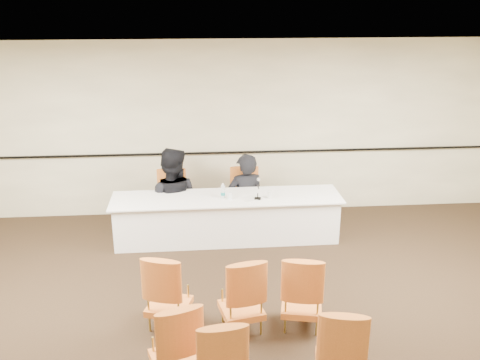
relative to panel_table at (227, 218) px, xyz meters
name	(u,v)px	position (x,y,z in m)	size (l,w,h in m)	color
floor	(238,353)	(-0.05, -2.85, -0.36)	(10.00, 10.00, 0.00)	black
ceiling	(237,77)	(-0.05, -2.85, 2.64)	(10.00, 10.00, 0.00)	white
wall_back	(220,129)	(-0.05, 1.15, 1.14)	(10.00, 0.04, 3.00)	#C1BA97
wall_rail	(220,153)	(-0.05, 1.11, 0.74)	(9.80, 0.04, 0.03)	black
panel_table	(227,218)	(0.00, 0.00, 0.00)	(3.56, 0.83, 0.71)	white
panelist_main	(245,205)	(0.34, 0.54, -0.01)	(0.65, 0.43, 1.79)	black
panelist_main_chair	(245,198)	(0.34, 0.54, 0.12)	(0.50, 0.50, 0.95)	#B66020
panelist_second	(172,205)	(-0.87, 0.53, 0.04)	(0.95, 0.74, 1.95)	black
panelist_second_chair	(172,200)	(-0.87, 0.53, 0.12)	(0.50, 0.50, 0.95)	#B66020
papers	(251,198)	(0.37, -0.09, 0.36)	(0.30, 0.22, 0.00)	silver
microphone	(258,190)	(0.47, -0.13, 0.51)	(0.11, 0.21, 0.30)	black
water_bottle	(223,191)	(-0.06, -0.02, 0.47)	(0.07, 0.07, 0.23)	#178082
drinking_glass	(230,196)	(0.05, -0.09, 0.41)	(0.06, 0.06, 0.10)	white
coffee_cup	(270,195)	(0.66, -0.10, 0.42)	(0.08, 0.08, 0.12)	silver
aud_chair_front_left	(168,289)	(-0.81, -2.25, 0.12)	(0.50, 0.50, 0.95)	#B66020
aud_chair_front_mid	(241,293)	(0.03, -2.40, 0.12)	(0.50, 0.50, 0.95)	#B66020
aud_chair_front_right	(302,290)	(0.74, -2.39, 0.12)	(0.50, 0.50, 0.95)	#B66020
aud_chair_back_left	(175,341)	(-0.70, -3.23, 0.12)	(0.50, 0.50, 0.95)	#B66020
aud_chair_back_mid	(220,358)	(-0.27, -3.52, 0.12)	(0.50, 0.50, 0.95)	#B66020
aud_chair_back_right	(340,346)	(0.91, -3.44, 0.12)	(0.50, 0.50, 0.95)	#B66020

